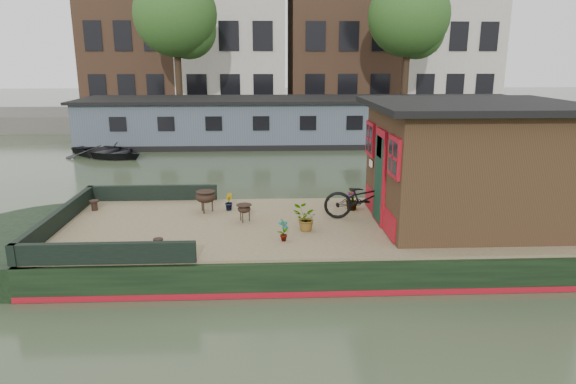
{
  "coord_description": "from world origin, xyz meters",
  "views": [
    {
      "loc": [
        -1.86,
        -9.83,
        3.89
      ],
      "look_at": [
        -1.38,
        0.5,
        1.18
      ],
      "focal_mm": 32.0,
      "sensor_mm": 36.0,
      "label": 1
    }
  ],
  "objects_px": {
    "cabin": "(468,162)",
    "brazier_rear": "(206,202)",
    "brazier_front": "(244,213)",
    "dinghy": "(108,148)",
    "potted_plant_a": "(283,230)",
    "bicycle": "(365,198)"
  },
  "relations": [
    {
      "from": "cabin",
      "to": "dinghy",
      "type": "distance_m",
      "value": 15.16
    },
    {
      "from": "potted_plant_a",
      "to": "bicycle",
      "type": "bearing_deg",
      "value": 36.69
    },
    {
      "from": "cabin",
      "to": "potted_plant_a",
      "type": "xyz_separation_m",
      "value": [
        -3.72,
        -1.01,
        -1.02
      ]
    },
    {
      "from": "brazier_front",
      "to": "dinghy",
      "type": "distance_m",
      "value": 12.3
    },
    {
      "from": "cabin",
      "to": "brazier_rear",
      "type": "distance_m",
      "value": 5.5
    },
    {
      "from": "brazier_front",
      "to": "brazier_rear",
      "type": "relative_size",
      "value": 0.78
    },
    {
      "from": "dinghy",
      "to": "potted_plant_a",
      "type": "bearing_deg",
      "value": -119.29
    },
    {
      "from": "bicycle",
      "to": "potted_plant_a",
      "type": "bearing_deg",
      "value": 130.01
    },
    {
      "from": "dinghy",
      "to": "bicycle",
      "type": "bearing_deg",
      "value": -110.2
    },
    {
      "from": "cabin",
      "to": "brazier_rear",
      "type": "bearing_deg",
      "value": 170.39
    },
    {
      "from": "cabin",
      "to": "potted_plant_a",
      "type": "relative_size",
      "value": 9.72
    },
    {
      "from": "bicycle",
      "to": "dinghy",
      "type": "distance_m",
      "value": 13.59
    },
    {
      "from": "brazier_front",
      "to": "brazier_rear",
      "type": "distance_m",
      "value": 1.12
    },
    {
      "from": "brazier_front",
      "to": "brazier_rear",
      "type": "height_order",
      "value": "brazier_rear"
    },
    {
      "from": "dinghy",
      "to": "cabin",
      "type": "bearing_deg",
      "value": -104.92
    },
    {
      "from": "bicycle",
      "to": "dinghy",
      "type": "height_order",
      "value": "bicycle"
    },
    {
      "from": "cabin",
      "to": "bicycle",
      "type": "bearing_deg",
      "value": 171.78
    },
    {
      "from": "potted_plant_a",
      "to": "brazier_front",
      "type": "xyz_separation_m",
      "value": [
        -0.76,
        1.19,
        -0.02
      ]
    },
    {
      "from": "cabin",
      "to": "brazier_rear",
      "type": "relative_size",
      "value": 8.61
    },
    {
      "from": "cabin",
      "to": "dinghy",
      "type": "relative_size",
      "value": 1.18
    },
    {
      "from": "bicycle",
      "to": "dinghy",
      "type": "xyz_separation_m",
      "value": [
        -8.37,
        10.68,
        -0.74
      ]
    },
    {
      "from": "bicycle",
      "to": "brazier_front",
      "type": "distance_m",
      "value": 2.51
    }
  ]
}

